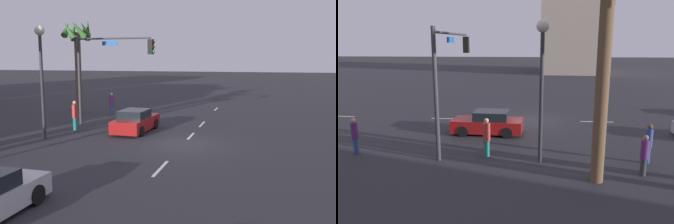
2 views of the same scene
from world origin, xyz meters
The scene contains 14 objects.
ground_plane centered at (0.00, 0.00, 0.00)m, with size 220.00×220.00×0.00m, color #28282D.
lane_stripe_2 centered at (-4.60, 0.00, 0.01)m, with size 2.26×0.14×0.01m, color silver.
lane_stripe_3 centered at (2.11, 0.00, 0.01)m, with size 1.93×0.14×0.01m, color silver.
lane_stripe_4 centered at (6.24, 0.00, 0.01)m, with size 2.19×0.14×0.01m, color silver.
lane_stripe_5 centered at (14.28, 0.00, 0.01)m, with size 1.96×0.14×0.01m, color silver.
car_2 centered at (2.57, 3.63, 0.66)m, with size 4.30×2.00×1.42m.
traffic_signal centered at (4.14, 6.39, 4.21)m, with size 0.58×5.67×6.14m.
streetlamp centered at (-0.49, 8.15, 4.46)m, with size 0.56×0.56×6.40m.
pedestrian_0 centered at (-4.74, 9.33, 0.93)m, with size 0.40×0.40×1.75m.
pedestrian_1 centered at (-5.40, 7.86, 1.00)m, with size 0.40×0.40×1.86m.
pedestrian_2 centered at (8.61, 7.82, 0.97)m, with size 0.45×0.45×1.82m.
pedestrian_3 centered at (2.08, 7.57, 1.01)m, with size 0.48×0.48×1.90m.
palm_tree_2 centered at (-2.64, 10.03, 6.69)m, with size 2.38×2.73×9.77m.
building_0 centered at (-6.89, -41.02, 10.93)m, with size 10.70×15.80×21.87m, color #B2A38E.
Camera 2 is at (-0.17, 22.17, 5.39)m, focal length 33.97 mm.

